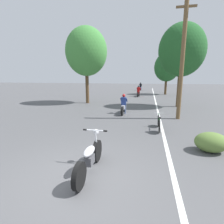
{
  "coord_description": "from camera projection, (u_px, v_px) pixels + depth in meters",
  "views": [
    {
      "loc": [
        1.81,
        -3.92,
        2.61
      ],
      "look_at": [
        0.09,
        4.23,
        0.9
      ],
      "focal_mm": 28.0,
      "sensor_mm": 36.0,
      "label": 1
    }
  ],
  "objects": [
    {
      "name": "motorcycle_foreground",
      "position": [
        90.0,
        158.0,
        4.76
      ],
      "size": [
        0.73,
        2.12,
        1.08
      ],
      "color": "black",
      "rests_on": "ground"
    },
    {
      "name": "motorcycle_rider_mid",
      "position": [
        138.0,
        92.0,
        22.9
      ],
      "size": [
        0.5,
        2.04,
        1.43
      ],
      "color": "black",
      "rests_on": "ground"
    },
    {
      "name": "roadside_bush",
      "position": [
        211.0,
        142.0,
        6.09
      ],
      "size": [
        1.1,
        0.88,
        0.7
      ],
      "color": "#5B7A38",
      "rests_on": "ground"
    },
    {
      "name": "utility_pole",
      "position": [
        182.0,
        59.0,
        10.2
      ],
      "size": [
        1.1,
        0.24,
        7.0
      ],
      "color": "brown",
      "rests_on": "ground"
    },
    {
      "name": "motorcycle_rider_lead",
      "position": [
        124.0,
        106.0,
        12.37
      ],
      "size": [
        0.5,
        1.98,
        1.39
      ],
      "color": "black",
      "rests_on": "ground"
    },
    {
      "name": "bicycle_parked",
      "position": [
        159.0,
        123.0,
        8.65
      ],
      "size": [
        0.44,
        1.69,
        0.75
      ],
      "color": "black",
      "rests_on": "ground"
    },
    {
      "name": "lane_stripe_edge",
      "position": [
        156.0,
        105.0,
        15.86
      ],
      "size": [
        0.14,
        48.0,
        0.01
      ],
      "primitive_type": "cube",
      "color": "white",
      "rests_on": "ground"
    },
    {
      "name": "roadside_tree_right_far",
      "position": [
        167.0,
        67.0,
        24.8
      ],
      "size": [
        3.51,
        3.16,
        5.91
      ],
      "color": "#513A23",
      "rests_on": "ground"
    },
    {
      "name": "motorcycle_rider_far",
      "position": [
        141.0,
        87.0,
        33.0
      ],
      "size": [
        0.5,
        2.05,
        1.46
      ],
      "color": "black",
      "rests_on": "ground"
    },
    {
      "name": "ground_plane",
      "position": [
        76.0,
        176.0,
        4.65
      ],
      "size": [
        120.0,
        120.0,
        0.0
      ],
      "primitive_type": "plane",
      "color": "#515154"
    },
    {
      "name": "roadside_tree_right_near",
      "position": [
        182.0,
        50.0,
        14.32
      ],
      "size": [
        3.76,
        3.38,
        6.89
      ],
      "color": "#513A23",
      "rests_on": "ground"
    },
    {
      "name": "roadside_tree_left",
      "position": [
        86.0,
        52.0,
        16.4
      ],
      "size": [
        3.94,
        3.55,
        7.16
      ],
      "color": "#513A23",
      "rests_on": "ground"
    }
  ]
}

